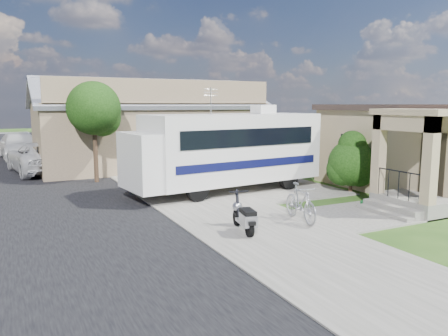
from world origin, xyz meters
name	(u,v)px	position (x,y,z in m)	size (l,w,h in m)	color
ground	(274,218)	(0.00, 0.00, 0.00)	(120.00, 120.00, 0.00)	#1B3B0F
street_slab	(7,185)	(-7.50, 10.00, 0.01)	(9.00, 80.00, 0.02)	black
sidewalk_slab	(150,174)	(-1.00, 10.00, 0.03)	(4.00, 80.00, 0.06)	#5A5851
driveway_slab	(245,189)	(1.50, 4.50, 0.03)	(7.00, 6.00, 0.05)	#5A5851
walk_slab	(368,214)	(3.00, -1.00, 0.03)	(4.00, 3.00, 0.05)	#5A5851
house	(432,146)	(8.88, 1.43, 1.78)	(9.47, 7.80, 3.54)	#998461
warehouse	(146,131)	(0.00, 13.97, 1.99)	(12.50, 8.40, 5.04)	#775F4A
street_tree_a	(96,111)	(-3.70, 9.05, 3.25)	(2.44, 2.40, 4.58)	black
street_tree_b	(68,107)	(-3.70, 19.05, 3.39)	(2.44, 2.40, 4.73)	black
street_tree_c	(54,110)	(-3.70, 28.05, 3.10)	(2.44, 2.40, 4.42)	black
motorhome	(226,149)	(0.56, 4.41, 1.78)	(8.31, 3.44, 4.14)	silver
shrub	(352,161)	(5.05, 2.09, 1.29)	(2.05, 1.96, 2.51)	black
scooter	(244,217)	(-1.65, -1.08, 0.48)	(0.68, 1.62, 1.07)	black
bicycle	(300,205)	(0.41, -0.83, 0.57)	(0.53, 1.89, 1.13)	#96979D
pickup_truck	(40,157)	(-5.87, 13.27, 0.80)	(2.66, 5.76, 1.60)	beige
van	(20,146)	(-6.65, 20.24, 0.84)	(2.34, 5.76, 1.67)	beige
garden_hose	(365,204)	(3.75, -0.09, 0.08)	(0.35, 0.35, 0.16)	#14672A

